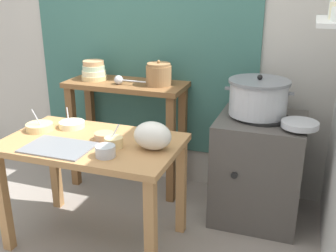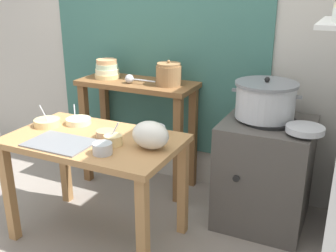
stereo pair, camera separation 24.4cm
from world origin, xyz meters
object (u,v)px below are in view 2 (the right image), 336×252
(steamer_pot, at_px, (265,100))
(ladle, at_px, (130,79))
(stove_block, at_px, (264,172))
(prep_bowl_2, at_px, (102,148))
(prep_bowl_1, at_px, (78,121))
(prep_bowl_0, at_px, (113,140))
(prep_bowl_5, at_px, (47,122))
(bowl_stack_enamel, at_px, (107,69))
(prep_table, at_px, (95,154))
(prep_bowl_4, at_px, (154,130))
(clay_pot, at_px, (169,74))
(back_shelf_table, at_px, (138,108))
(wide_pan, at_px, (305,129))
(plastic_bag, at_px, (150,135))
(prep_bowl_3, at_px, (106,134))
(serving_tray, at_px, (60,143))

(steamer_pot, xyz_separation_m, ladle, (-1.06, 0.03, 0.03))
(stove_block, distance_m, prep_bowl_2, 1.20)
(ladle, distance_m, prep_bowl_1, 0.59)
(steamer_pot, distance_m, prep_bowl_0, 1.05)
(prep_bowl_2, bearing_deg, prep_bowl_5, 159.14)
(bowl_stack_enamel, height_order, prep_bowl_0, bowl_stack_enamel)
(steamer_pot, height_order, prep_bowl_5, steamer_pot)
(stove_block, bearing_deg, prep_bowl_0, -137.86)
(prep_table, relative_size, bowl_stack_enamel, 5.37)
(steamer_pot, relative_size, prep_bowl_4, 3.10)
(prep_bowl_1, bearing_deg, prep_bowl_2, -38.91)
(steamer_pot, xyz_separation_m, clay_pot, (-0.77, 0.11, 0.08))
(back_shelf_table, relative_size, prep_bowl_1, 5.57)
(bowl_stack_enamel, relative_size, wide_pan, 0.87)
(prep_bowl_0, bearing_deg, prep_bowl_1, 152.76)
(plastic_bag, xyz_separation_m, prep_bowl_1, (-0.65, 0.17, -0.06))
(prep_bowl_5, bearing_deg, steamer_pot, 25.45)
(back_shelf_table, bearing_deg, prep_bowl_0, -70.04)
(prep_bowl_1, bearing_deg, prep_bowl_3, -23.16)
(bowl_stack_enamel, relative_size, prep_bowl_3, 1.68)
(prep_table, bearing_deg, serving_tray, -126.84)
(wide_pan, distance_m, prep_bowl_2, 1.23)
(prep_bowl_1, distance_m, prep_bowl_3, 0.34)
(bowl_stack_enamel, xyz_separation_m, plastic_bag, (0.82, -0.79, -0.17))
(serving_tray, height_order, prep_bowl_5, prep_bowl_5)
(clay_pot, bearing_deg, ladle, -164.74)
(steamer_pot, height_order, prep_bowl_0, steamer_pot)
(prep_bowl_4, bearing_deg, prep_bowl_5, -167.21)
(prep_table, bearing_deg, steamer_pot, 36.65)
(clay_pot, relative_size, prep_bowl_4, 1.30)
(clay_pot, bearing_deg, prep_bowl_0, -88.27)
(prep_bowl_4, relative_size, prep_bowl_5, 0.85)
(serving_tray, distance_m, prep_bowl_0, 0.33)
(steamer_pot, bearing_deg, serving_tray, -140.79)
(steamer_pot, distance_m, serving_tray, 1.36)
(prep_bowl_1, xyz_separation_m, prep_bowl_4, (0.56, 0.04, 0.01))
(prep_table, xyz_separation_m, ladle, (-0.14, 0.72, 0.33))
(stove_block, bearing_deg, plastic_bag, -130.01)
(back_shelf_table, distance_m, stove_block, 1.14)
(wide_pan, relative_size, prep_bowl_2, 2.04)
(bowl_stack_enamel, height_order, ladle, bowl_stack_enamel)
(prep_bowl_3, bearing_deg, prep_bowl_4, 35.58)
(prep_bowl_4, bearing_deg, wide_pan, 18.23)
(ladle, relative_size, prep_bowl_1, 1.53)
(prep_bowl_0, relative_size, prep_bowl_5, 0.78)
(bowl_stack_enamel, distance_m, ladle, 0.28)
(bowl_stack_enamel, bearing_deg, clay_pot, 0.09)
(serving_tray, relative_size, plastic_bag, 1.75)
(plastic_bag, bearing_deg, stove_block, 49.99)
(back_shelf_table, bearing_deg, prep_bowl_4, -52.42)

